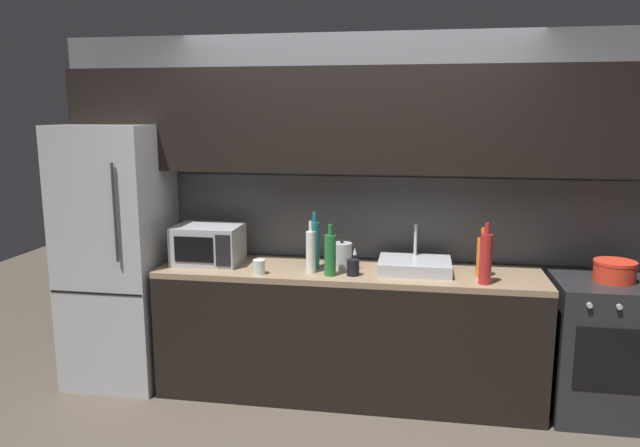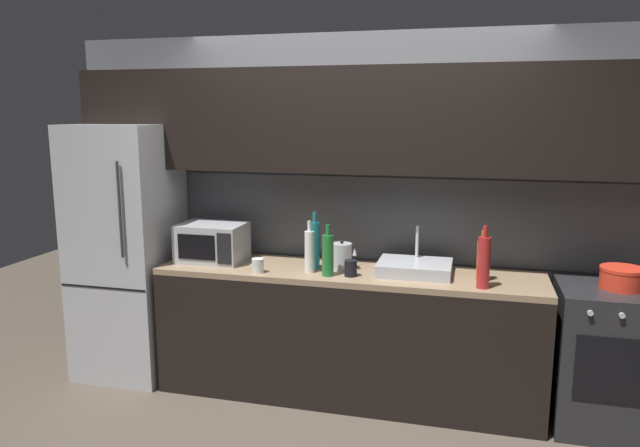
# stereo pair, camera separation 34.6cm
# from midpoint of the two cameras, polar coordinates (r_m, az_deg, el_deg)

# --- Properties ---
(back_wall) EXTENTS (4.34, 0.44, 2.50)m
(back_wall) POSITION_cam_midpoint_polar(r_m,az_deg,el_deg) (4.22, 0.93, 5.13)
(back_wall) COLOR slate
(back_wall) RESTS_ON ground
(counter_run) EXTENTS (2.60, 0.60, 0.90)m
(counter_run) POSITION_cam_midpoint_polar(r_m,az_deg,el_deg) (4.18, 0.26, -10.44)
(counter_run) COLOR black
(counter_run) RESTS_ON ground
(refrigerator) EXTENTS (0.68, 0.69, 1.87)m
(refrigerator) POSITION_cam_midpoint_polar(r_m,az_deg,el_deg) (4.60, -20.86, -2.87)
(refrigerator) COLOR #ADAFB5
(refrigerator) RESTS_ON ground
(oven_range) EXTENTS (0.60, 0.62, 0.90)m
(oven_range) POSITION_cam_midpoint_polar(r_m,az_deg,el_deg) (4.25, 23.05, -10.94)
(oven_range) COLOR #232326
(oven_range) RESTS_ON ground
(microwave) EXTENTS (0.46, 0.35, 0.27)m
(microwave) POSITION_cam_midpoint_polar(r_m,az_deg,el_deg) (4.30, -12.96, -1.99)
(microwave) COLOR #A8AAAF
(microwave) RESTS_ON counter_run
(sink_basin) EXTENTS (0.48, 0.38, 0.30)m
(sink_basin) POSITION_cam_midpoint_polar(r_m,az_deg,el_deg) (4.02, 6.64, -4.04)
(sink_basin) COLOR #ADAFB5
(sink_basin) RESTS_ON counter_run
(kettle) EXTENTS (0.17, 0.14, 0.20)m
(kettle) POSITION_cam_midpoint_polar(r_m,az_deg,el_deg) (4.05, -0.34, -3.13)
(kettle) COLOR #B7BABF
(kettle) RESTS_ON counter_run
(wine_bottle_green) EXTENTS (0.08, 0.08, 0.34)m
(wine_bottle_green) POSITION_cam_midpoint_polar(r_m,az_deg,el_deg) (3.87, -1.58, -3.01)
(wine_bottle_green) COLOR #1E6B2D
(wine_bottle_green) RESTS_ON counter_run
(wine_bottle_teal) EXTENTS (0.07, 0.07, 0.39)m
(wine_bottle_teal) POSITION_cam_midpoint_polar(r_m,az_deg,el_deg) (4.05, -2.99, -2.05)
(wine_bottle_teal) COLOR #19666B
(wine_bottle_teal) RESTS_ON counter_run
(wine_bottle_white) EXTENTS (0.06, 0.06, 0.35)m
(wine_bottle_white) POSITION_cam_midpoint_polar(r_m,az_deg,el_deg) (3.94, -3.42, -2.70)
(wine_bottle_white) COLOR silver
(wine_bottle_white) RESTS_ON counter_run
(wine_bottle_orange) EXTENTS (0.07, 0.07, 0.33)m
(wine_bottle_orange) POSITION_cam_midpoint_polar(r_m,az_deg,el_deg) (3.93, 12.89, -3.16)
(wine_bottle_orange) COLOR orange
(wine_bottle_orange) RESTS_ON counter_run
(wine_bottle_red) EXTENTS (0.08, 0.08, 0.39)m
(wine_bottle_red) POSITION_cam_midpoint_polar(r_m,az_deg,el_deg) (3.77, 13.11, -3.29)
(wine_bottle_red) COLOR #A82323
(wine_bottle_red) RESTS_ON counter_run
(mug_dark) EXTENTS (0.08, 0.08, 0.11)m
(mug_dark) POSITION_cam_midpoint_polar(r_m,az_deg,el_deg) (3.89, 0.64, -4.27)
(mug_dark) COLOR black
(mug_dark) RESTS_ON counter_run
(mug_clear) EXTENTS (0.08, 0.08, 0.10)m
(mug_clear) POSITION_cam_midpoint_polar(r_m,az_deg,el_deg) (3.96, -8.37, -4.17)
(mug_clear) COLOR silver
(mug_clear) RESTS_ON counter_run
(cooking_pot) EXTENTS (0.26, 0.26, 0.13)m
(cooking_pot) POSITION_cam_midpoint_polar(r_m,az_deg,el_deg) (4.12, 24.30, -4.20)
(cooking_pot) COLOR red
(cooking_pot) RESTS_ON oven_range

